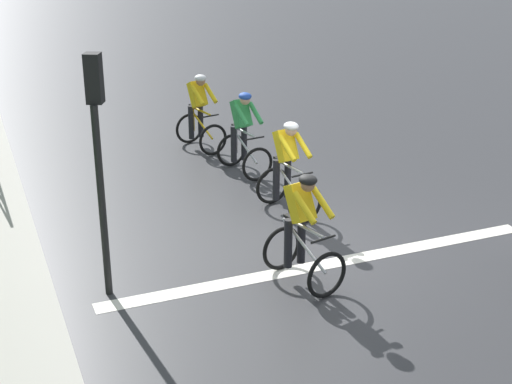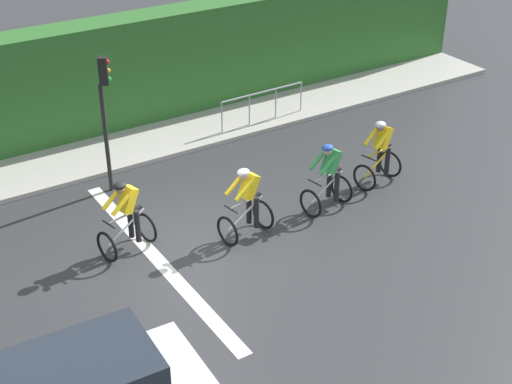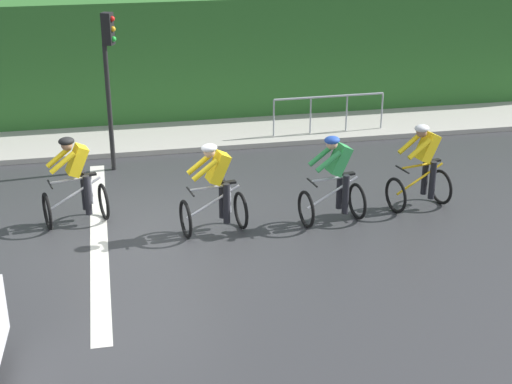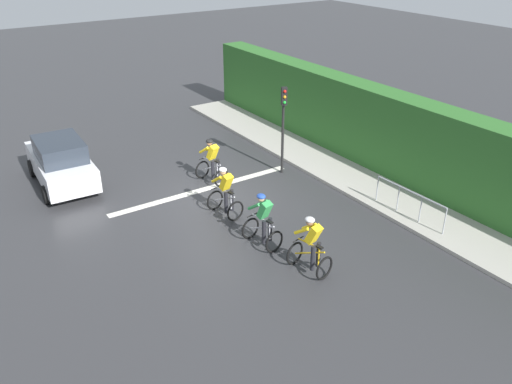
{
  "view_description": "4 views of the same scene",
  "coord_description": "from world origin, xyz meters",
  "px_view_note": "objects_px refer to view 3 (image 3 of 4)",
  "views": [
    {
      "loc": [
        -4.75,
        -9.57,
        5.13
      ],
      "look_at": [
        -0.77,
        0.21,
        0.94
      ],
      "focal_mm": 52.09,
      "sensor_mm": 36.0,
      "label": 1
    },
    {
      "loc": [
        11.71,
        -5.76,
        8.74
      ],
      "look_at": [
        0.41,
        1.45,
        1.12
      ],
      "focal_mm": 51.67,
      "sensor_mm": 36.0,
      "label": 2
    },
    {
      "loc": [
        12.36,
        -0.41,
        5.9
      ],
      "look_at": [
        0.91,
        1.91,
        0.99
      ],
      "focal_mm": 53.44,
      "sensor_mm": 36.0,
      "label": 3
    },
    {
      "loc": [
        7.68,
        14.24,
        8.36
      ],
      "look_at": [
        -0.57,
        1.83,
        0.83
      ],
      "focal_mm": 36.81,
      "sensor_mm": 36.0,
      "label": 4
    }
  ],
  "objects_px": {
    "cyclist_fourth": "(76,183)",
    "pedestrian_railing_kerbside": "(329,106)",
    "cyclist_lead": "(422,168)",
    "cyclist_second": "(335,182)",
    "traffic_light_near_crossing": "(109,68)",
    "cyclist_mid": "(215,190)"
  },
  "relations": [
    {
      "from": "cyclist_mid",
      "to": "pedestrian_railing_kerbside",
      "type": "bearing_deg",
      "value": 143.7
    },
    {
      "from": "cyclist_lead",
      "to": "cyclist_second",
      "type": "relative_size",
      "value": 1.0
    },
    {
      "from": "cyclist_lead",
      "to": "traffic_light_near_crossing",
      "type": "xyz_separation_m",
      "value": [
        -3.16,
        -5.6,
        1.43
      ]
    },
    {
      "from": "cyclist_lead",
      "to": "cyclist_fourth",
      "type": "relative_size",
      "value": 1.0
    },
    {
      "from": "cyclist_lead",
      "to": "cyclist_mid",
      "type": "xyz_separation_m",
      "value": [
        0.3,
        -3.96,
        0.0
      ]
    },
    {
      "from": "cyclist_mid",
      "to": "traffic_light_near_crossing",
      "type": "xyz_separation_m",
      "value": [
        -3.45,
        -1.64,
        1.43
      ]
    },
    {
      "from": "cyclist_fourth",
      "to": "pedestrian_railing_kerbside",
      "type": "xyz_separation_m",
      "value": [
        -3.84,
        5.83,
        -0.04
      ]
    },
    {
      "from": "cyclist_mid",
      "to": "cyclist_fourth",
      "type": "relative_size",
      "value": 1.0
    },
    {
      "from": "cyclist_mid",
      "to": "traffic_light_near_crossing",
      "type": "relative_size",
      "value": 0.5
    },
    {
      "from": "cyclist_mid",
      "to": "cyclist_second",
      "type": "bearing_deg",
      "value": 89.48
    },
    {
      "from": "cyclist_second",
      "to": "traffic_light_near_crossing",
      "type": "xyz_separation_m",
      "value": [
        -3.47,
        -3.8,
        1.43
      ]
    },
    {
      "from": "cyclist_lead",
      "to": "cyclist_fourth",
      "type": "xyz_separation_m",
      "value": [
        -0.55,
        -6.35,
        0.0
      ]
    },
    {
      "from": "cyclist_fourth",
      "to": "pedestrian_railing_kerbside",
      "type": "bearing_deg",
      "value": 123.38
    },
    {
      "from": "cyclist_fourth",
      "to": "traffic_light_near_crossing",
      "type": "relative_size",
      "value": 0.5
    },
    {
      "from": "traffic_light_near_crossing",
      "to": "cyclist_lead",
      "type": "bearing_deg",
      "value": 60.57
    },
    {
      "from": "cyclist_lead",
      "to": "cyclist_fourth",
      "type": "bearing_deg",
      "value": -94.99
    },
    {
      "from": "traffic_light_near_crossing",
      "to": "cyclist_second",
      "type": "bearing_deg",
      "value": 47.56
    },
    {
      "from": "cyclist_lead",
      "to": "cyclist_second",
      "type": "xyz_separation_m",
      "value": [
        0.32,
        -1.8,
        0.0
      ]
    },
    {
      "from": "cyclist_fourth",
      "to": "traffic_light_near_crossing",
      "type": "height_order",
      "value": "traffic_light_near_crossing"
    },
    {
      "from": "cyclist_fourth",
      "to": "pedestrian_railing_kerbside",
      "type": "distance_m",
      "value": 6.98
    },
    {
      "from": "cyclist_lead",
      "to": "cyclist_second",
      "type": "height_order",
      "value": "same"
    },
    {
      "from": "cyclist_lead",
      "to": "pedestrian_railing_kerbside",
      "type": "xyz_separation_m",
      "value": [
        -4.4,
        -0.51,
        -0.04
      ]
    }
  ]
}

